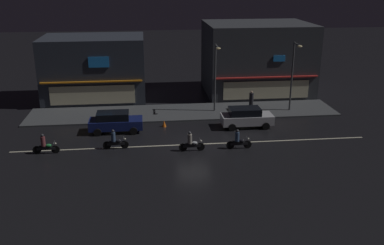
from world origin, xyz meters
TOP-DOWN VIEW (x-y plane):
  - ground_plane at (0.00, 0.00)m, footprint 140.00×140.00m
  - lane_divider_stripe at (0.00, 0.00)m, footprint 26.90×0.16m
  - sidewalk_far at (0.00, 7.84)m, footprint 28.32×4.98m
  - storefront_left_block at (-8.50, 13.62)m, footprint 10.00×6.74m
  - storefront_center_block at (8.50, 14.58)m, footprint 10.85×8.66m
  - streetlamp_west at (2.89, 7.59)m, footprint 0.44×1.64m
  - streetlamp_mid at (9.92, 7.00)m, footprint 0.44×1.64m
  - pedestrian_on_sidewalk at (6.30, 7.56)m, footprint 0.40×0.40m
  - parked_car_near_kerb at (4.87, 3.47)m, footprint 4.30×1.98m
  - parked_car_trailing at (-6.02, 3.50)m, footprint 4.30×1.98m
  - motorcycle_lead at (3.19, -1.18)m, footprint 1.90×0.60m
  - motorcycle_following at (-10.76, -0.56)m, footprint 1.90×0.60m
  - motorcycle_opposite_lane at (-0.31, -1.23)m, footprint 1.90×0.60m
  - motorcycle_trailing_far at (-5.85, -0.20)m, footprint 1.90×0.60m
  - traffic_cone at (-2.01, 4.26)m, footprint 0.36×0.36m

SIDE VIEW (x-z plane):
  - ground_plane at x=0.00m, z-range 0.00..0.00m
  - lane_divider_stripe at x=0.00m, z-range 0.00..0.01m
  - sidewalk_far at x=0.00m, z-range 0.00..0.14m
  - traffic_cone at x=-2.01m, z-range 0.00..0.55m
  - motorcycle_lead at x=3.19m, z-range -0.13..1.39m
  - motorcycle_following at x=-10.76m, z-range -0.13..1.39m
  - motorcycle_opposite_lane at x=-0.31m, z-range -0.13..1.39m
  - motorcycle_trailing_far at x=-5.85m, z-range -0.13..1.39m
  - parked_car_near_kerb at x=4.87m, z-range 0.03..1.70m
  - parked_car_trailing at x=-6.02m, z-range 0.03..1.70m
  - pedestrian_on_sidewalk at x=6.30m, z-range 0.07..1.92m
  - storefront_left_block at x=-8.50m, z-range 0.00..6.38m
  - storefront_center_block at x=8.50m, z-range 0.00..7.39m
  - streetlamp_west at x=2.89m, z-range 0.76..6.96m
  - streetlamp_mid at x=9.92m, z-range 0.76..7.12m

